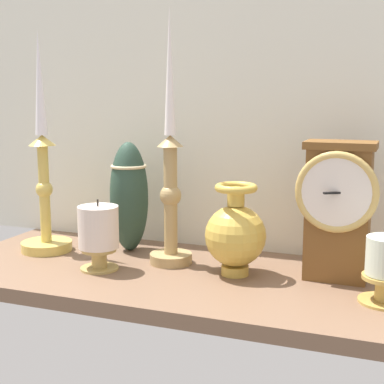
{
  "coord_description": "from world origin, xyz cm",
  "views": [
    {
      "loc": [
        28.24,
        -87.67,
        30.07
      ],
      "look_at": [
        -5.34,
        0.0,
        14.0
      ],
      "focal_mm": 53.46,
      "sensor_mm": 36.0,
      "label": 1
    }
  ],
  "objects_px": {
    "candlestick_tall_center": "(44,182)",
    "pillar_candle_front": "(99,233)",
    "mantel_clock": "(338,208)",
    "candlestick_tall_left": "(170,181)",
    "tall_ceramic_vase": "(129,196)",
    "brass_vase_bulbous": "(235,233)"
  },
  "relations": [
    {
      "from": "candlestick_tall_left",
      "to": "candlestick_tall_center",
      "type": "distance_m",
      "value": 0.26
    },
    {
      "from": "candlestick_tall_left",
      "to": "tall_ceramic_vase",
      "type": "distance_m",
      "value": 0.13
    },
    {
      "from": "pillar_candle_front",
      "to": "mantel_clock",
      "type": "bearing_deg",
      "value": 13.32
    },
    {
      "from": "mantel_clock",
      "to": "pillar_candle_front",
      "type": "relative_size",
      "value": 1.83
    },
    {
      "from": "candlestick_tall_center",
      "to": "brass_vase_bulbous",
      "type": "relative_size",
      "value": 2.69
    },
    {
      "from": "mantel_clock",
      "to": "tall_ceramic_vase",
      "type": "xyz_separation_m",
      "value": [
        -0.4,
        0.04,
        -0.01
      ]
    },
    {
      "from": "mantel_clock",
      "to": "candlestick_tall_left",
      "type": "relative_size",
      "value": 0.5
    },
    {
      "from": "candlestick_tall_left",
      "to": "tall_ceramic_vase",
      "type": "bearing_deg",
      "value": 154.94
    },
    {
      "from": "pillar_candle_front",
      "to": "tall_ceramic_vase",
      "type": "bearing_deg",
      "value": 93.0
    },
    {
      "from": "candlestick_tall_center",
      "to": "tall_ceramic_vase",
      "type": "bearing_deg",
      "value": 21.66
    },
    {
      "from": "pillar_candle_front",
      "to": "brass_vase_bulbous",
      "type": "bearing_deg",
      "value": 13.68
    },
    {
      "from": "mantel_clock",
      "to": "candlestick_tall_center",
      "type": "relative_size",
      "value": 0.54
    },
    {
      "from": "mantel_clock",
      "to": "pillar_candle_front",
      "type": "distance_m",
      "value": 0.4
    },
    {
      "from": "candlestick_tall_center",
      "to": "pillar_candle_front",
      "type": "distance_m",
      "value": 0.19
    },
    {
      "from": "brass_vase_bulbous",
      "to": "tall_ceramic_vase",
      "type": "xyz_separation_m",
      "value": [
        -0.24,
        0.07,
        0.04
      ]
    },
    {
      "from": "candlestick_tall_left",
      "to": "pillar_candle_front",
      "type": "xyz_separation_m",
      "value": [
        -0.1,
        -0.08,
        -0.08
      ]
    },
    {
      "from": "candlestick_tall_center",
      "to": "pillar_candle_front",
      "type": "height_order",
      "value": "candlestick_tall_center"
    },
    {
      "from": "mantel_clock",
      "to": "brass_vase_bulbous",
      "type": "bearing_deg",
      "value": -167.21
    },
    {
      "from": "tall_ceramic_vase",
      "to": "mantel_clock",
      "type": "bearing_deg",
      "value": -5.37
    },
    {
      "from": "candlestick_tall_left",
      "to": "pillar_candle_front",
      "type": "height_order",
      "value": "candlestick_tall_left"
    },
    {
      "from": "mantel_clock",
      "to": "tall_ceramic_vase",
      "type": "height_order",
      "value": "mantel_clock"
    },
    {
      "from": "mantel_clock",
      "to": "candlestick_tall_left",
      "type": "xyz_separation_m",
      "value": [
        -0.29,
        -0.01,
        0.03
      ]
    }
  ]
}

